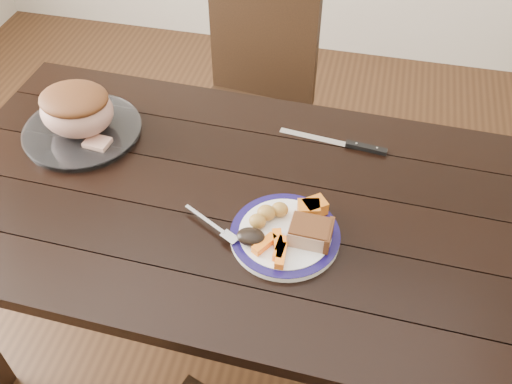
% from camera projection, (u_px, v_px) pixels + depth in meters
% --- Properties ---
extents(ground, '(4.00, 4.00, 0.00)m').
position_uv_depth(ground, '(236.00, 339.00, 2.06)').
color(ground, '#472B16').
rests_on(ground, ground).
extents(dining_table, '(1.63, 0.95, 0.75)m').
position_uv_depth(dining_table, '(230.00, 218.00, 1.59)').
color(dining_table, black).
rests_on(dining_table, ground).
extents(chair_far, '(0.47, 0.48, 0.93)m').
position_uv_depth(chair_far, '(253.00, 97.00, 2.20)').
color(chair_far, black).
rests_on(chair_far, ground).
extents(dinner_plate, '(0.27, 0.27, 0.02)m').
position_uv_depth(dinner_plate, '(285.00, 236.00, 1.41)').
color(dinner_plate, white).
rests_on(dinner_plate, dining_table).
extents(plate_rim, '(0.27, 0.27, 0.02)m').
position_uv_depth(plate_rim, '(285.00, 233.00, 1.41)').
color(plate_rim, '#140D45').
rests_on(plate_rim, dinner_plate).
extents(serving_platter, '(0.34, 0.34, 0.02)m').
position_uv_depth(serving_platter, '(83.00, 132.00, 1.69)').
color(serving_platter, white).
rests_on(serving_platter, dining_table).
extents(pork_slice, '(0.10, 0.08, 0.04)m').
position_uv_depth(pork_slice, '(310.00, 233.00, 1.37)').
color(pork_slice, tan).
rests_on(pork_slice, dinner_plate).
extents(roasted_potatoes, '(0.09, 0.09, 0.04)m').
position_uv_depth(roasted_potatoes, '(268.00, 214.00, 1.42)').
color(roasted_potatoes, gold).
rests_on(roasted_potatoes, dinner_plate).
extents(carrot_batons, '(0.09, 0.11, 0.02)m').
position_uv_depth(carrot_batons, '(276.00, 247.00, 1.36)').
color(carrot_batons, orange).
rests_on(carrot_batons, dinner_plate).
extents(pumpkin_wedges, '(0.08, 0.08, 0.04)m').
position_uv_depth(pumpkin_wedges, '(312.00, 208.00, 1.43)').
color(pumpkin_wedges, orange).
rests_on(pumpkin_wedges, dinner_plate).
extents(dark_mushroom, '(0.07, 0.05, 0.03)m').
position_uv_depth(dark_mushroom, '(251.00, 237.00, 1.37)').
color(dark_mushroom, black).
rests_on(dark_mushroom, dinner_plate).
extents(fork, '(0.16, 0.10, 0.00)m').
position_uv_depth(fork, '(215.00, 227.00, 1.42)').
color(fork, silver).
rests_on(fork, dinner_plate).
extents(roast_joint, '(0.21, 0.18, 0.14)m').
position_uv_depth(roast_joint, '(77.00, 111.00, 1.64)').
color(roast_joint, tan).
rests_on(roast_joint, serving_platter).
extents(cut_slice, '(0.08, 0.06, 0.02)m').
position_uv_depth(cut_slice, '(97.00, 143.00, 1.63)').
color(cut_slice, tan).
rests_on(cut_slice, serving_platter).
extents(carving_knife, '(0.32, 0.06, 0.01)m').
position_uv_depth(carving_knife, '(353.00, 145.00, 1.65)').
color(carving_knife, silver).
rests_on(carving_knife, dining_table).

